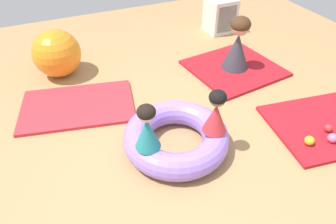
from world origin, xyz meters
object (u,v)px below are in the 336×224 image
at_px(play_ball_pink, 332,138).
at_px(storage_cube, 221,15).
at_px(play_ball_blue, 237,45).
at_px(exercise_ball_large, 57,53).
at_px(child_in_red, 216,112).
at_px(play_ball_red, 328,128).
at_px(child_in_teal, 147,127).
at_px(inflatable_cushion, 176,137).
at_px(adult_seated, 238,44).
at_px(play_ball_yellow, 309,141).

bearing_deg(play_ball_pink, storage_cube, 81.90).
distance_m(play_ball_blue, storage_cube, 0.75).
bearing_deg(exercise_ball_large, play_ball_blue, -8.14).
height_order(child_in_red, play_ball_red, child_in_red).
relative_size(child_in_teal, storage_cube, 0.82).
xyz_separation_m(play_ball_blue, play_ball_red, (-0.20, -2.04, -0.00)).
height_order(child_in_teal, play_ball_pink, child_in_teal).
relative_size(inflatable_cushion, play_ball_blue, 12.48).
xyz_separation_m(inflatable_cushion, child_in_teal, (-0.34, -0.13, 0.36)).
relative_size(adult_seated, play_ball_yellow, 7.45).
bearing_deg(child_in_red, play_ball_blue, -1.15).
relative_size(play_ball_blue, play_ball_yellow, 0.87).
relative_size(inflatable_cushion, play_ball_red, 12.53).
relative_size(adult_seated, play_ball_pink, 7.47).
height_order(play_ball_pink, play_ball_yellow, same).
relative_size(play_ball_pink, storage_cube, 0.18).
xyz_separation_m(child_in_teal, play_ball_pink, (1.83, -0.50, -0.40)).
relative_size(play_ball_red, play_ball_yellow, 0.87).
bearing_deg(play_ball_blue, adult_seated, -126.57).
bearing_deg(play_ball_yellow, adult_seated, 84.08).
height_order(child_in_teal, storage_cube, child_in_teal).
height_order(child_in_teal, child_in_red, child_in_teal).
xyz_separation_m(play_ball_red, storage_cube, (0.33, 2.75, 0.20)).
bearing_deg(child_in_teal, adult_seated, 24.60).
height_order(play_ball_yellow, exercise_ball_large, exercise_ball_large).
bearing_deg(play_ball_blue, child_in_teal, -141.53).
height_order(play_ball_blue, play_ball_yellow, play_ball_yellow).
relative_size(child_in_teal, play_ball_pink, 4.69).
relative_size(child_in_red, play_ball_blue, 5.33).
bearing_deg(child_in_red, inflatable_cushion, 98.72).
bearing_deg(storage_cube, play_ball_blue, -99.67).
height_order(play_ball_yellow, storage_cube, storage_cube).
distance_m(play_ball_blue, play_ball_red, 2.05).
distance_m(play_ball_blue, play_ball_pink, 2.20).
distance_m(child_in_red, storage_cube, 2.92).
distance_m(inflatable_cushion, play_ball_pink, 1.61).
bearing_deg(play_ball_blue, child_in_red, -129.91).
height_order(play_ball_blue, play_ball_pink, play_ball_pink).
bearing_deg(storage_cube, child_in_teal, -133.09).
relative_size(inflatable_cushion, child_in_red, 2.34).
height_order(child_in_red, exercise_ball_large, child_in_red).
bearing_deg(storage_cube, play_ball_pink, -98.10).
xyz_separation_m(adult_seated, storage_cube, (0.49, 1.20, -0.12)).
relative_size(inflatable_cushion, child_in_teal, 2.32).
bearing_deg(play_ball_red, child_in_red, 166.36).
distance_m(adult_seated, play_ball_blue, 0.69).
height_order(play_ball_red, play_ball_yellow, play_ball_yellow).
bearing_deg(adult_seated, storage_cube, 146.25).
xyz_separation_m(inflatable_cushion, play_ball_pink, (1.48, -0.62, -0.04)).
bearing_deg(play_ball_blue, play_ball_pink, -97.59).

